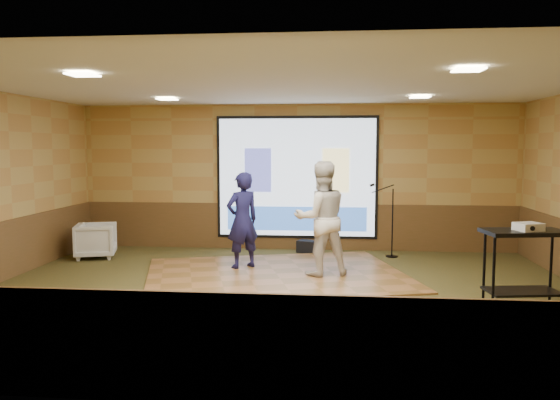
# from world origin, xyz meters

# --- Properties ---
(ground) EXTENTS (9.00, 9.00, 0.00)m
(ground) POSITION_xyz_m (0.00, 0.00, 0.00)
(ground) COLOR #2E3E1C
(ground) RESTS_ON ground
(room_shell) EXTENTS (9.04, 7.04, 3.02)m
(room_shell) POSITION_xyz_m (0.00, 0.00, 2.09)
(room_shell) COLOR #AD8C48
(room_shell) RESTS_ON ground
(wainscot_back) EXTENTS (9.00, 0.04, 0.95)m
(wainscot_back) POSITION_xyz_m (0.00, 3.48, 0.47)
(wainscot_back) COLOR #513B1B
(wainscot_back) RESTS_ON ground
(wainscot_front) EXTENTS (9.00, 0.04, 0.95)m
(wainscot_front) POSITION_xyz_m (0.00, -3.48, 0.47)
(wainscot_front) COLOR #513B1B
(wainscot_front) RESTS_ON ground
(projector_screen) EXTENTS (3.32, 0.06, 2.52)m
(projector_screen) POSITION_xyz_m (0.00, 3.44, 1.47)
(projector_screen) COLOR black
(projector_screen) RESTS_ON room_shell
(downlight_nw) EXTENTS (0.32, 0.32, 0.02)m
(downlight_nw) POSITION_xyz_m (-2.20, 1.80, 2.97)
(downlight_nw) COLOR #F8E9BA
(downlight_nw) RESTS_ON room_shell
(downlight_ne) EXTENTS (0.32, 0.32, 0.02)m
(downlight_ne) POSITION_xyz_m (2.20, 1.80, 2.97)
(downlight_ne) COLOR #F8E9BA
(downlight_ne) RESTS_ON room_shell
(downlight_sw) EXTENTS (0.32, 0.32, 0.02)m
(downlight_sw) POSITION_xyz_m (-2.20, -1.50, 2.97)
(downlight_sw) COLOR #F8E9BA
(downlight_sw) RESTS_ON room_shell
(downlight_se) EXTENTS (0.32, 0.32, 0.02)m
(downlight_se) POSITION_xyz_m (2.20, -1.50, 2.97)
(downlight_se) COLOR #F8E9BA
(downlight_se) RESTS_ON room_shell
(dance_floor) EXTENTS (4.91, 4.21, 0.03)m
(dance_floor) POSITION_xyz_m (-0.19, 1.10, 0.01)
(dance_floor) COLOR #8F5D34
(dance_floor) RESTS_ON ground
(player_left) EXTENTS (0.72, 0.69, 1.67)m
(player_left) POSITION_xyz_m (-0.82, 1.52, 0.86)
(player_left) COLOR #151440
(player_left) RESTS_ON dance_floor
(player_right) EXTENTS (1.09, 0.96, 1.87)m
(player_right) POSITION_xyz_m (0.55, 1.11, 0.96)
(player_right) COLOR silver
(player_right) RESTS_ON dance_floor
(av_table) EXTENTS (1.02, 0.53, 1.07)m
(av_table) POSITION_xyz_m (3.19, -0.59, 0.77)
(av_table) COLOR black
(av_table) RESTS_ON ground
(projector) EXTENTS (0.38, 0.35, 0.10)m
(projector) POSITION_xyz_m (3.21, -0.64, 1.12)
(projector) COLOR silver
(projector) RESTS_ON av_table
(mic_stand) EXTENTS (0.56, 0.23, 1.44)m
(mic_stand) POSITION_xyz_m (1.84, 2.84, 0.49)
(mic_stand) COLOR black
(mic_stand) RESTS_ON ground
(banquet_chair) EXTENTS (0.91, 0.90, 0.67)m
(banquet_chair) POSITION_xyz_m (-3.78, 2.22, 0.34)
(banquet_chair) COLOR gray
(banquet_chair) RESTS_ON ground
(duffel_bag) EXTENTS (0.47, 0.39, 0.25)m
(duffel_bag) POSITION_xyz_m (0.25, 3.10, 0.12)
(duffel_bag) COLOR black
(duffel_bag) RESTS_ON ground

